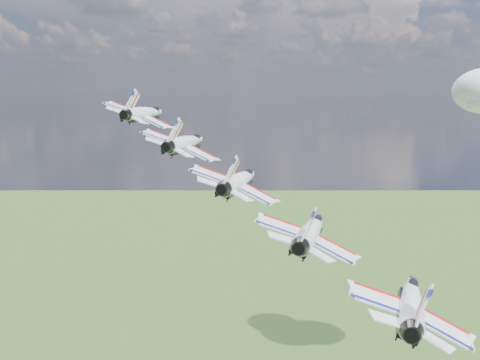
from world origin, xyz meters
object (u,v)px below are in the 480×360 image
(jet_0, at_px, (145,113))
(jet_4, at_px, (411,301))
(jet_1, at_px, (187,142))
(jet_2, at_px, (240,180))
(jet_3, at_px, (311,231))

(jet_0, distance_m, jet_4, 50.20)
(jet_0, distance_m, jet_1, 12.55)
(jet_1, xyz_separation_m, jet_2, (8.99, -8.13, -3.28))
(jet_3, bearing_deg, jet_4, -40.94)
(jet_4, bearing_deg, jet_1, 139.06)
(jet_1, height_order, jet_3, jet_1)
(jet_1, bearing_deg, jet_0, 139.06)
(jet_1, bearing_deg, jet_3, -40.94)
(jet_0, xyz_separation_m, jet_3, (26.96, -24.38, -9.83))
(jet_2, bearing_deg, jet_3, -40.94)
(jet_3, distance_m, jet_4, 12.55)
(jet_1, relative_size, jet_3, 1.00)
(jet_2, bearing_deg, jet_1, 139.06)
(jet_0, xyz_separation_m, jet_2, (17.97, -16.25, -6.56))
(jet_0, distance_m, jet_3, 37.65)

